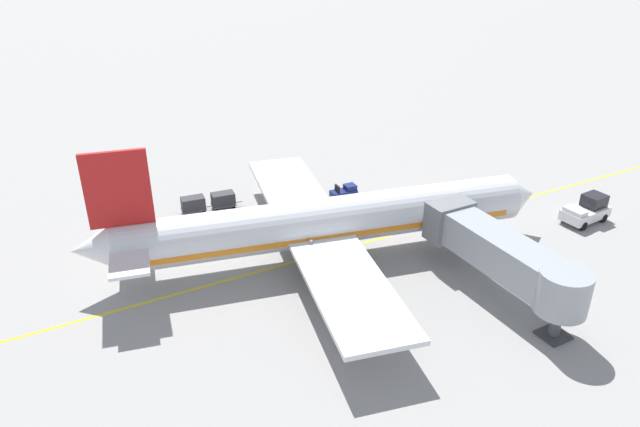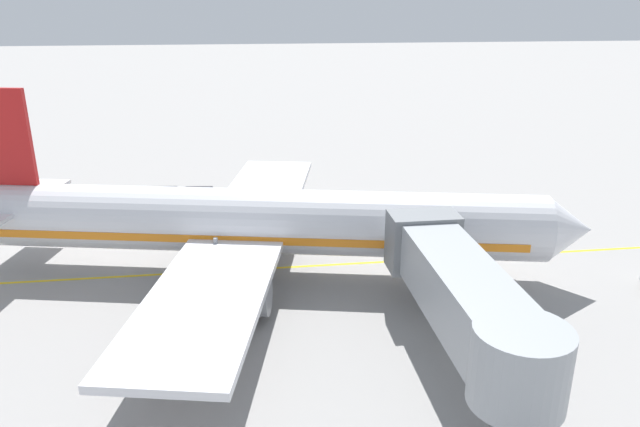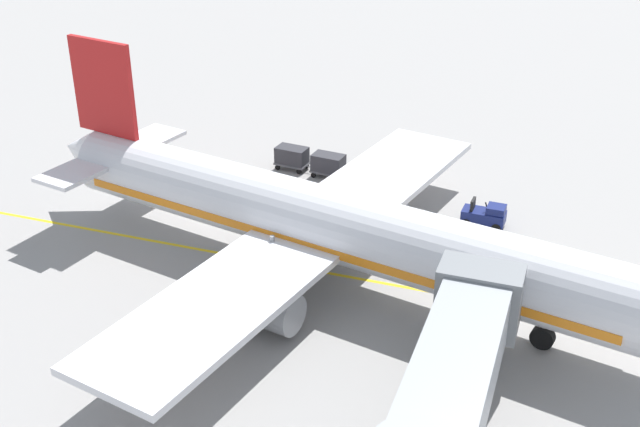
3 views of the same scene
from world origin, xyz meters
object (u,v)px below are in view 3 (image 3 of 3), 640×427
Objects in this scene: jet_bridge at (452,382)px; baggage_tug_trailing at (320,202)px; ground_crew_wing_walker at (471,245)px; parked_airliner at (326,224)px; baggage_cart_second_in_train at (292,156)px; ground_crew_marshaller at (394,214)px; baggage_cart_front at (328,164)px; ground_crew_loader at (546,279)px; baggage_tug_lead at (485,215)px.

baggage_tug_trailing is at bearing -147.36° from jet_bridge.
jet_bridge reaches higher than ground_crew_wing_walker.
jet_bridge is 8.15× the size of ground_crew_wing_walker.
parked_airliner is 12.54× the size of baggage_cart_second_in_train.
ground_crew_marshaller is at bearing -159.09° from jet_bridge.
baggage_cart_second_in_train is at bearing -144.13° from baggage_tug_trailing.
ground_crew_wing_walker reaches higher than baggage_tug_trailing.
baggage_cart_front is 1.75× the size of ground_crew_marshaller.
parked_airliner is 13.09m from baggage_cart_front.
baggage_cart_front is at bearing -133.25° from ground_crew_marshaller.
baggage_tug_trailing is at bearing -105.85° from ground_crew_wing_walker.
ground_crew_loader reaches higher than baggage_cart_second_in_train.
baggage_tug_trailing reaches higher than baggage_cart_front.
jet_bridge is 15.15m from ground_crew_wing_walker.
ground_crew_wing_walker is 1.00× the size of ground_crew_marshaller.
jet_bridge is 18.48m from ground_crew_marshaller.
ground_crew_loader reaches higher than baggage_tug_trailing.
baggage_cart_second_in_train is at bearing -124.57° from ground_crew_marshaller.
ground_crew_wing_walker is at bearing -173.56° from jet_bridge.
ground_crew_loader is at bearing 56.09° from baggage_cart_front.
baggage_tug_lead is at bearing -175.36° from jet_bridge.
baggage_tug_lead is 11.55m from baggage_cart_front.
ground_crew_loader reaches higher than baggage_tug_lead.
parked_airliner is at bearing -141.13° from jet_bridge.
jet_bridge is 8.15× the size of ground_crew_marshaller.
baggage_cart_front is at bearing -108.19° from baggage_tug_lead.
ground_crew_wing_walker is at bearing 122.77° from parked_airliner.
jet_bridge is 13.13m from ground_crew_loader.
jet_bridge is 21.05m from baggage_tug_trailing.
baggage_tug_trailing is at bearing -158.42° from parked_airliner.
ground_crew_loader is (-2.16, 10.93, -2.23)m from parked_airliner.
ground_crew_loader is 1.00× the size of ground_crew_marshaller.
jet_bridge is at bearing 33.44° from baggage_cart_second_in_train.
ground_crew_marshaller is (2.03, -4.98, 0.24)m from baggage_tug_lead.
jet_bridge reaches higher than baggage_cart_front.
baggage_tug_trailing is (-17.57, -11.26, -2.74)m from jet_bridge.
baggage_cart_front is at bearing -161.63° from parked_airliner.
baggage_cart_second_in_train is 1.75× the size of ground_crew_marshaller.
jet_bridge is at bearing 4.64° from baggage_tug_lead.
baggage_tug_lead is 5.39m from ground_crew_marshaller.
ground_crew_loader is at bearing 70.29° from baggage_tug_trailing.
parked_airliner is 13.43× the size of baggage_tug_trailing.
ground_crew_marshaller is (-17.10, -6.54, -2.50)m from jet_bridge.
baggage_cart_second_in_train is (-0.39, -2.75, 0.00)m from baggage_cart_front.
baggage_tug_trailing is 5.32m from baggage_cart_front.
ground_crew_wing_walker is at bearing 58.68° from baggage_cart_second_in_train.
baggage_tug_lead is at bearing 141.39° from parked_airliner.
baggage_cart_front is at bearing -126.01° from ground_crew_wing_walker.
ground_crew_marshaller is at bearing -67.87° from baggage_tug_lead.
baggage_cart_front is 18.07m from ground_crew_loader.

